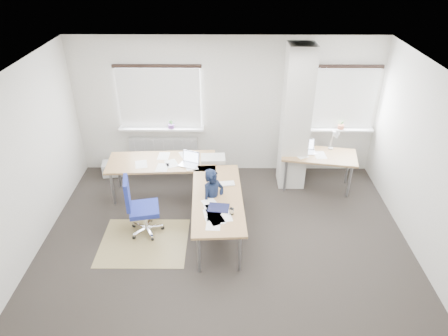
{
  "coord_description": "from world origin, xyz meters",
  "views": [
    {
      "loc": [
        0.02,
        -4.91,
        4.41
      ],
      "look_at": [
        -0.03,
        0.9,
        0.95
      ],
      "focal_mm": 32.0,
      "sensor_mm": 36.0,
      "label": 1
    }
  ],
  "objects_px": {
    "desk_side": "(319,156)",
    "task_chair": "(143,218)",
    "desk_main": "(191,179)",
    "person": "(213,202)"
  },
  "relations": [
    {
      "from": "desk_main",
      "to": "task_chair",
      "type": "height_order",
      "value": "task_chair"
    },
    {
      "from": "desk_main",
      "to": "person",
      "type": "xyz_separation_m",
      "value": [
        0.41,
        -0.55,
        -0.09
      ]
    },
    {
      "from": "desk_side",
      "to": "task_chair",
      "type": "distance_m",
      "value": 3.51
    },
    {
      "from": "person",
      "to": "desk_main",
      "type": "bearing_deg",
      "value": 82.8
    },
    {
      "from": "desk_main",
      "to": "person",
      "type": "height_order",
      "value": "person"
    },
    {
      "from": "desk_side",
      "to": "task_chair",
      "type": "relative_size",
      "value": 1.39
    },
    {
      "from": "desk_main",
      "to": "task_chair",
      "type": "relative_size",
      "value": 2.43
    },
    {
      "from": "person",
      "to": "desk_side",
      "type": "bearing_deg",
      "value": -9.13
    },
    {
      "from": "desk_main",
      "to": "task_chair",
      "type": "xyz_separation_m",
      "value": [
        -0.77,
        -0.59,
        -0.39
      ]
    },
    {
      "from": "desk_side",
      "to": "task_chair",
      "type": "xyz_separation_m",
      "value": [
        -3.17,
        -1.45,
        -0.39
      ]
    }
  ]
}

